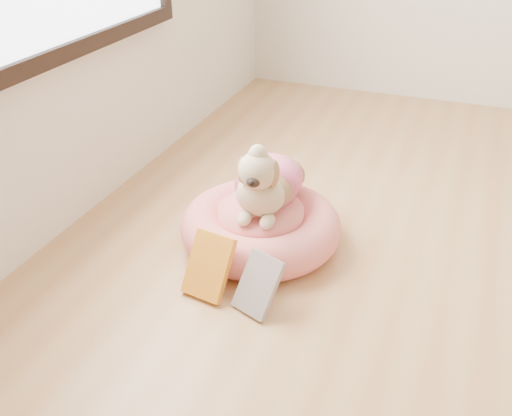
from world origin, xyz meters
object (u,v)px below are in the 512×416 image
(pet_bed, at_px, (261,226))
(book_white, at_px, (258,285))
(book_yellow, at_px, (209,266))
(dog, at_px, (266,170))

(pet_bed, bearing_deg, book_white, -70.61)
(book_yellow, bearing_deg, dog, 86.73)
(book_white, bearing_deg, book_yellow, -166.02)
(book_white, bearing_deg, dog, 127.19)
(pet_bed, xyz_separation_m, dog, (0.01, 0.02, 0.23))
(book_white, bearing_deg, pet_bed, 129.96)
(dog, xyz_separation_m, book_yellow, (-0.07, -0.35, -0.21))
(dog, xyz_separation_m, book_white, (0.11, -0.37, -0.22))
(pet_bed, height_order, book_yellow, book_yellow)
(pet_bed, bearing_deg, dog, 55.76)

